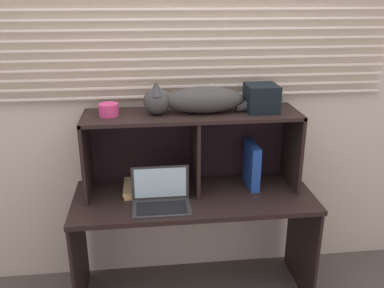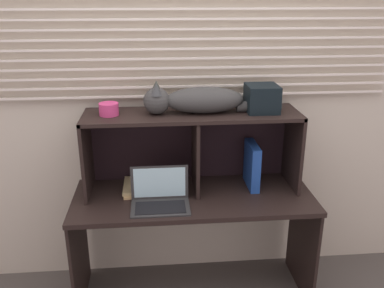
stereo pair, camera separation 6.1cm
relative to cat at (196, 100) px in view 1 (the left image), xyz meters
name	(u,v)px [view 1 (the left image)]	position (x,y,z in m)	size (l,w,h in m)	color
back_panel_with_blinds	(188,98)	(-0.03, 0.23, -0.04)	(4.40, 0.08, 2.50)	beige
desk	(194,215)	(-0.03, -0.10, -0.71)	(1.47, 0.58, 0.73)	black
hutch_shelf_unit	(192,136)	(-0.02, 0.03, -0.23)	(1.30, 0.35, 0.49)	black
cat	(196,100)	(0.00, 0.00, 0.00)	(0.82, 0.18, 0.19)	#383836
laptop	(161,198)	(-0.23, -0.21, -0.52)	(0.34, 0.22, 0.22)	#2E2E2E
binder_upright	(252,164)	(0.36, 0.00, -0.43)	(0.06, 0.24, 0.28)	#1D4496
book_stack	(136,188)	(-0.38, 0.00, -0.55)	(0.15, 0.26, 0.04)	tan
small_basket	(109,110)	(-0.51, 0.00, -0.04)	(0.11, 0.11, 0.07)	#CD3A74
storage_box	(261,98)	(0.39, 0.00, 0.00)	(0.19, 0.20, 0.16)	black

